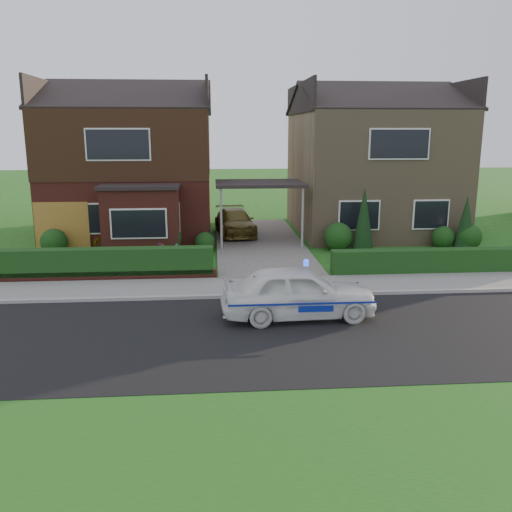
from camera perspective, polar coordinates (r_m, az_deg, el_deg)
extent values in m
plane|color=#185316|center=(13.69, 4.27, -8.16)|extent=(120.00, 120.00, 0.00)
cube|color=black|center=(13.69, 4.27, -8.16)|extent=(60.00, 6.00, 0.02)
cube|color=#9E9993|center=(16.52, 2.68, -4.15)|extent=(60.00, 0.16, 0.12)
cube|color=slate|center=(17.52, 2.25, -3.17)|extent=(60.00, 2.00, 0.10)
cube|color=#185316|center=(9.29, 9.21, -19.29)|extent=(60.00, 4.00, 0.01)
cube|color=#666059|center=(24.19, 0.34, 1.41)|extent=(3.80, 12.00, 0.12)
cube|color=maroon|center=(26.95, -12.73, 8.39)|extent=(7.20, 8.00, 5.80)
cube|color=white|center=(23.48, -17.73, 3.76)|extent=(1.80, 0.08, 1.30)
cube|color=white|center=(22.97, -10.00, 3.98)|extent=(1.60, 0.08, 1.30)
cube|color=white|center=(22.91, -14.33, 11.30)|extent=(2.60, 0.08, 1.30)
cube|color=black|center=(26.88, -12.89, 11.47)|extent=(7.26, 8.06, 2.90)
cube|color=maroon|center=(22.39, -11.99, 3.53)|extent=(3.00, 1.40, 2.70)
cube|color=black|center=(22.20, -12.17, 7.15)|extent=(3.20, 1.60, 0.14)
cube|color=#8F7657|center=(27.80, 11.94, 8.56)|extent=(7.20, 8.00, 5.80)
cube|color=white|center=(23.69, 10.80, 4.22)|extent=(1.80, 0.08, 1.30)
cube|color=white|center=(24.71, 17.92, 4.18)|extent=(1.60, 0.08, 1.30)
cube|color=white|center=(23.90, 14.85, 11.33)|extent=(2.60, 0.08, 1.30)
cube|color=black|center=(23.79, 0.35, 7.65)|extent=(3.80, 3.00, 0.14)
cylinder|color=gray|center=(22.49, -3.68, 3.84)|extent=(0.10, 0.10, 2.70)
cylinder|color=gray|center=(22.80, 4.91, 3.94)|extent=(0.10, 0.10, 2.70)
cube|color=olive|center=(23.73, -19.72, 2.84)|extent=(2.20, 0.10, 2.10)
cube|color=maroon|center=(18.91, -15.94, -2.05)|extent=(7.70, 0.25, 0.36)
cube|color=#103512|center=(19.10, -15.82, -2.45)|extent=(7.50, 0.55, 0.90)
cube|color=#103512|center=(20.19, 18.40, -1.80)|extent=(7.50, 0.55, 0.80)
sphere|color=#103512|center=(23.45, -20.50, 1.40)|extent=(1.08, 1.08, 1.08)
sphere|color=#103512|center=(22.41, -9.54, 1.85)|extent=(1.32, 1.32, 1.32)
sphere|color=#103512|center=(22.66, -5.42, 1.48)|extent=(0.84, 0.84, 0.84)
sphere|color=#103512|center=(23.03, 8.65, 2.03)|extent=(1.20, 1.20, 1.20)
sphere|color=#103512|center=(24.59, 19.09, 1.87)|extent=(0.96, 0.96, 0.96)
sphere|color=#103512|center=(24.73, 21.50, 1.88)|extent=(1.08, 1.08, 1.08)
cone|color=black|center=(22.96, 11.25, 3.67)|extent=(0.90, 0.90, 2.60)
cone|color=black|center=(24.55, 21.19, 3.16)|extent=(0.90, 0.90, 2.20)
imported|color=white|center=(14.61, 4.47, -3.85)|extent=(1.86, 4.21, 1.41)
sphere|color=#193FF2|center=(14.44, 5.33, -0.85)|extent=(0.17, 0.17, 0.17)
cube|color=navy|center=(13.84, 5.00, -5.08)|extent=(3.80, 0.02, 0.05)
cube|color=navy|center=(15.42, 3.98, -3.15)|extent=(3.80, 0.01, 0.05)
ellipsoid|color=black|center=(14.30, -0.04, -3.02)|extent=(0.22, 0.17, 0.21)
sphere|color=white|center=(14.25, 0.03, -3.12)|extent=(0.11, 0.11, 0.11)
sphere|color=black|center=(14.25, 0.04, -2.50)|extent=(0.13, 0.13, 0.13)
cone|color=black|center=(14.24, -0.14, -2.24)|extent=(0.04, 0.04, 0.05)
cone|color=black|center=(14.24, 0.22, -2.23)|extent=(0.04, 0.04, 0.05)
imported|color=brown|center=(25.84, -2.22, 3.61)|extent=(2.05, 4.20, 1.17)
imported|color=gray|center=(20.66, -8.43, 0.17)|extent=(0.47, 0.39, 0.77)
imported|color=gray|center=(22.58, -16.57, 0.88)|extent=(0.53, 0.49, 0.78)
imported|color=gray|center=(21.24, -9.85, 0.36)|extent=(0.51, 0.51, 0.69)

